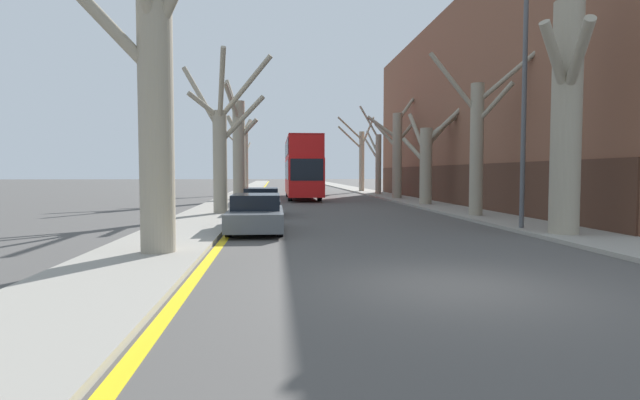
{
  "coord_description": "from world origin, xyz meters",
  "views": [
    {
      "loc": [
        -3.15,
        -8.47,
        2.02
      ],
      "look_at": [
        -0.2,
        24.5,
        0.2
      ],
      "focal_mm": 28.0,
      "sensor_mm": 36.0,
      "label": 1
    }
  ],
  "objects_px": {
    "street_tree_right_3": "(397,151)",
    "street_tree_left_0": "(154,84)",
    "street_tree_left_1": "(221,145)",
    "street_tree_right_2": "(428,158)",
    "parked_car_0": "(256,214)",
    "parked_car_1": "(261,202)",
    "street_tree_left_3": "(245,157)",
    "double_decker_bus": "(302,165)",
    "lamp_post": "(522,96)",
    "street_tree_left_2": "(239,144)",
    "street_tree_right_4": "(377,160)",
    "street_tree_right_1": "(478,141)",
    "street_tree_right_5": "(361,157)",
    "street_tree_right_0": "(567,111)"
  },
  "relations": [
    {
      "from": "parked_car_0",
      "to": "parked_car_1",
      "type": "height_order",
      "value": "parked_car_1"
    },
    {
      "from": "street_tree_left_2",
      "to": "street_tree_right_5",
      "type": "relative_size",
      "value": 1.17
    },
    {
      "from": "street_tree_right_4",
      "to": "parked_car_1",
      "type": "relative_size",
      "value": 1.96
    },
    {
      "from": "street_tree_right_3",
      "to": "street_tree_right_5",
      "type": "relative_size",
      "value": 1.02
    },
    {
      "from": "street_tree_right_2",
      "to": "lamp_post",
      "type": "bearing_deg",
      "value": -93.73
    },
    {
      "from": "street_tree_left_3",
      "to": "street_tree_right_5",
      "type": "xyz_separation_m",
      "value": [
        11.7,
        3.98,
        0.18
      ]
    },
    {
      "from": "street_tree_left_1",
      "to": "street_tree_right_2",
      "type": "distance_m",
      "value": 13.16
    },
    {
      "from": "parked_car_0",
      "to": "street_tree_right_5",
      "type": "bearing_deg",
      "value": 74.51
    },
    {
      "from": "street_tree_right_3",
      "to": "lamp_post",
      "type": "height_order",
      "value": "lamp_post"
    },
    {
      "from": "street_tree_right_4",
      "to": "parked_car_0",
      "type": "distance_m",
      "value": 28.44
    },
    {
      "from": "lamp_post",
      "to": "street_tree_right_2",
      "type": "bearing_deg",
      "value": 86.27
    },
    {
      "from": "double_decker_bus",
      "to": "street_tree_right_5",
      "type": "bearing_deg",
      "value": 61.79
    },
    {
      "from": "double_decker_bus",
      "to": "parked_car_0",
      "type": "xyz_separation_m",
      "value": [
        -2.74,
        -21.74,
        -2.01
      ]
    },
    {
      "from": "street_tree_right_5",
      "to": "lamp_post",
      "type": "distance_m",
      "value": 35.11
    },
    {
      "from": "street_tree_right_5",
      "to": "parked_car_0",
      "type": "relative_size",
      "value": 1.71
    },
    {
      "from": "street_tree_right_4",
      "to": "double_decker_bus",
      "type": "xyz_separation_m",
      "value": [
        -6.92,
        -4.89,
        -0.53
      ]
    },
    {
      "from": "street_tree_left_0",
      "to": "street_tree_left_2",
      "type": "distance_m",
      "value": 24.3
    },
    {
      "from": "street_tree_right_0",
      "to": "street_tree_left_2",
      "type": "bearing_deg",
      "value": 117.98
    },
    {
      "from": "double_decker_bus",
      "to": "parked_car_1",
      "type": "height_order",
      "value": "double_decker_bus"
    },
    {
      "from": "street_tree_left_2",
      "to": "street_tree_right_0",
      "type": "distance_m",
      "value": 24.63
    },
    {
      "from": "street_tree_left_2",
      "to": "street_tree_right_0",
      "type": "xyz_separation_m",
      "value": [
        11.55,
        -21.75,
        -0.16
      ]
    },
    {
      "from": "street_tree_left_1",
      "to": "street_tree_left_2",
      "type": "relative_size",
      "value": 0.82
    },
    {
      "from": "street_tree_left_3",
      "to": "street_tree_right_4",
      "type": "xyz_separation_m",
      "value": [
        11.84,
        -3.79,
        -0.32
      ]
    },
    {
      "from": "parked_car_0",
      "to": "street_tree_left_3",
      "type": "bearing_deg",
      "value": 94.08
    },
    {
      "from": "double_decker_bus",
      "to": "street_tree_right_1",
      "type": "bearing_deg",
      "value": -68.4
    },
    {
      "from": "street_tree_right_2",
      "to": "street_tree_left_3",
      "type": "bearing_deg",
      "value": 123.94
    },
    {
      "from": "street_tree_right_1",
      "to": "street_tree_right_4",
      "type": "distance_m",
      "value": 22.23
    },
    {
      "from": "street_tree_right_2",
      "to": "double_decker_bus",
      "type": "relative_size",
      "value": 0.53
    },
    {
      "from": "street_tree_right_3",
      "to": "street_tree_right_5",
      "type": "xyz_separation_m",
      "value": [
        -0.22,
        14.65,
        0.01
      ]
    },
    {
      "from": "parked_car_0",
      "to": "street_tree_right_3",
      "type": "bearing_deg",
      "value": 63.71
    },
    {
      "from": "street_tree_left_0",
      "to": "street_tree_right_2",
      "type": "xyz_separation_m",
      "value": [
        12.04,
        17.52,
        -1.17
      ]
    },
    {
      "from": "parked_car_1",
      "to": "street_tree_right_5",
      "type": "bearing_deg",
      "value": 71.16
    },
    {
      "from": "street_tree_right_3",
      "to": "street_tree_left_0",
      "type": "bearing_deg",
      "value": -115.72
    },
    {
      "from": "street_tree_right_3",
      "to": "street_tree_right_4",
      "type": "xyz_separation_m",
      "value": [
        -0.09,
        6.88,
        -0.49
      ]
    },
    {
      "from": "parked_car_0",
      "to": "lamp_post",
      "type": "xyz_separation_m",
      "value": [
        9.01,
        -0.69,
        4.02
      ]
    },
    {
      "from": "street_tree_left_2",
      "to": "lamp_post",
      "type": "bearing_deg",
      "value": -61.24
    },
    {
      "from": "street_tree_right_1",
      "to": "parked_car_0",
      "type": "xyz_separation_m",
      "value": [
        -9.61,
        -4.4,
        -2.79
      ]
    },
    {
      "from": "parked_car_1",
      "to": "lamp_post",
      "type": "xyz_separation_m",
      "value": [
        9.01,
        -7.14,
        4.01
      ]
    },
    {
      "from": "street_tree_left_0",
      "to": "parked_car_1",
      "type": "bearing_deg",
      "value": 79.29
    },
    {
      "from": "street_tree_left_0",
      "to": "street_tree_right_0",
      "type": "xyz_separation_m",
      "value": [
        11.76,
        2.55,
        -0.19
      ]
    },
    {
      "from": "street_tree_right_1",
      "to": "double_decker_bus",
      "type": "xyz_separation_m",
      "value": [
        -6.87,
        17.35,
        -0.78
      ]
    },
    {
      "from": "street_tree_right_0",
      "to": "street_tree_right_4",
      "type": "height_order",
      "value": "street_tree_right_0"
    },
    {
      "from": "street_tree_right_1",
      "to": "street_tree_right_2",
      "type": "height_order",
      "value": "street_tree_right_1"
    },
    {
      "from": "street_tree_left_3",
      "to": "parked_car_0",
      "type": "height_order",
      "value": "street_tree_left_3"
    },
    {
      "from": "street_tree_right_0",
      "to": "street_tree_right_3",
      "type": "bearing_deg",
      "value": 89.59
    },
    {
      "from": "street_tree_left_3",
      "to": "double_decker_bus",
      "type": "xyz_separation_m",
      "value": [
        4.91,
        -8.68,
        -0.86
      ]
    },
    {
      "from": "parked_car_1",
      "to": "street_tree_left_2",
      "type": "bearing_deg",
      "value": 98.67
    },
    {
      "from": "street_tree_left_1",
      "to": "street_tree_left_2",
      "type": "height_order",
      "value": "street_tree_left_2"
    },
    {
      "from": "street_tree_left_0",
      "to": "street_tree_right_3",
      "type": "relative_size",
      "value": 1.04
    },
    {
      "from": "street_tree_left_1",
      "to": "parked_car_1",
      "type": "distance_m",
      "value": 3.25
    }
  ]
}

